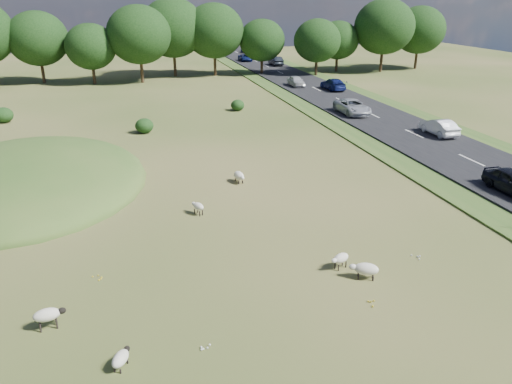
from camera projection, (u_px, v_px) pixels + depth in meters
ground at (187, 140)px, 43.85m from camera, size 160.00×160.00×0.00m
mound at (26, 183)px, 33.77m from camera, size 16.00×20.00×4.00m
road at (348, 105)px, 57.59m from camera, size 8.00×150.00×0.25m
treeline at (145, 34)px, 73.02m from camera, size 96.28×14.66×11.70m
shrubs at (104, 116)px, 49.66m from camera, size 25.52×9.55×1.53m
sheep_0 at (239, 176)px, 33.79m from camera, size 0.75×1.36×0.76m
sheep_1 at (121, 358)px, 16.95m from camera, size 0.81×1.07×0.60m
sheep_2 at (365, 269)px, 22.26m from camera, size 1.38×1.00×0.77m
sheep_3 at (341, 258)px, 23.07m from camera, size 1.09×0.78×0.76m
sheep_4 at (48, 315)px, 18.86m from camera, size 1.24×0.68×0.87m
sheep_5 at (198, 206)px, 28.82m from camera, size 0.78×1.04×0.73m
car_0 at (246, 50)px, 108.76m from camera, size 1.72×4.24×1.23m
car_1 at (245, 58)px, 94.72m from camera, size 2.05×4.45×1.24m
car_3 at (439, 127)px, 44.44m from camera, size 1.50×4.29×1.41m
car_4 at (333, 84)px, 65.79m from camera, size 2.04×5.02×1.46m
car_5 at (296, 81)px, 68.38m from camera, size 1.61×3.99×1.36m
car_6 at (352, 107)px, 52.32m from camera, size 2.47×5.36×1.49m
car_7 at (276, 61)px, 88.90m from camera, size 1.60×4.58×1.51m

